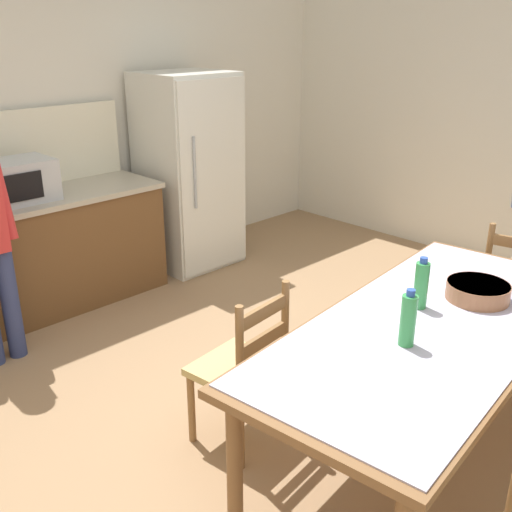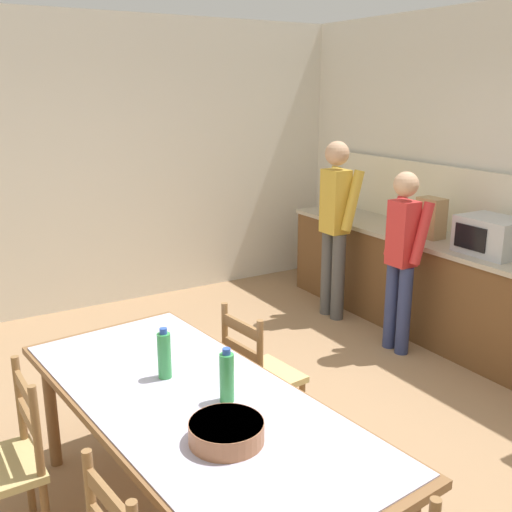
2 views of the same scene
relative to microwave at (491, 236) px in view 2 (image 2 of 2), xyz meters
name	(u,v)px [view 2 (image 2 of 2)]	position (x,y,z in m)	size (l,w,h in m)	color
ground_plane	(282,453)	(0.32, -2.21, -1.05)	(8.32, 8.32, 0.00)	#9E7A56
wall_left	(107,164)	(-2.94, -2.21, 0.40)	(0.12, 5.20, 2.90)	silver
kitchen_counter	(429,285)	(-0.62, 0.02, -0.60)	(3.40, 0.66, 0.90)	brown
counter_splashback	(460,201)	(-0.62, 0.33, 0.15)	(3.36, 0.03, 0.60)	#EFE8CB
microwave	(491,236)	(0.00, 0.00, 0.00)	(0.50, 0.39, 0.30)	#B2B7BC
paper_bag	(431,218)	(-0.64, -0.01, 0.03)	(0.24, 0.16, 0.36)	tan
dining_table	(194,412)	(0.68, -2.96, -0.35)	(2.31, 1.18, 0.77)	brown
bottle_near_centre	(164,355)	(0.40, -2.99, -0.16)	(0.07, 0.07, 0.27)	green
bottle_off_centre	(227,377)	(0.78, -2.83, -0.16)	(0.07, 0.07, 0.27)	green
serving_bowl	(226,430)	(1.08, -2.99, -0.23)	(0.32, 0.32, 0.09)	#9E6642
chair_side_near_left	(4,465)	(0.27, -3.78, -0.61)	(0.43, 0.41, 0.91)	olive
chair_side_far_left	(259,376)	(0.10, -2.25, -0.61)	(0.46, 0.45, 0.91)	olive
person_at_sink	(335,221)	(-1.38, -0.50, -0.08)	(0.43, 0.30, 1.72)	#4C4C4C
person_at_counter	(402,253)	(-0.45, -0.52, -0.18)	(0.39, 0.27, 1.55)	navy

